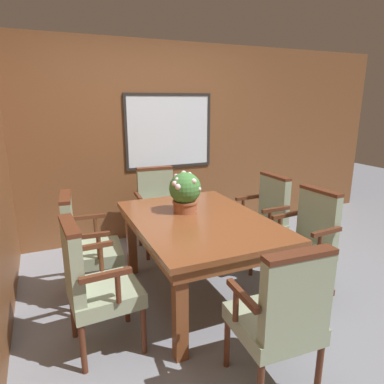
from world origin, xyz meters
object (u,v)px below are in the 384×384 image
(chair_right_far, at_px, (264,216))
(chair_left_far, at_px, (84,243))
(chair_head_far, at_px, (158,206))
(chair_head_near, at_px, (281,314))
(potted_plant, at_px, (185,191))
(chair_left_near, at_px, (93,281))
(chair_right_near, at_px, (307,238))
(dining_table, at_px, (199,229))

(chair_right_far, bearing_deg, chair_left_far, -92.45)
(chair_head_far, height_order, chair_head_near, same)
(chair_head_far, distance_m, potted_plant, 1.03)
(chair_head_far, bearing_deg, potted_plant, -88.70)
(chair_left_near, height_order, chair_head_near, same)
(chair_head_near, distance_m, chair_left_far, 1.80)
(chair_head_near, relative_size, chair_right_far, 1.00)
(chair_right_near, relative_size, chair_left_far, 1.00)
(dining_table, bearing_deg, chair_left_far, 158.15)
(dining_table, relative_size, chair_head_far, 1.59)
(chair_head_far, xyz_separation_m, chair_left_near, (-0.96, -1.50, 0.00))
(potted_plant, bearing_deg, dining_table, -80.13)
(chair_head_far, bearing_deg, dining_table, -86.36)
(dining_table, height_order, chair_left_far, chair_left_far)
(chair_right_near, bearing_deg, dining_table, -113.87)
(dining_table, bearing_deg, chair_head_far, 89.99)
(chair_head_near, bearing_deg, dining_table, -87.13)
(chair_left_near, distance_m, chair_head_near, 1.26)
(chair_head_far, relative_size, chair_head_near, 1.00)
(chair_head_far, xyz_separation_m, chair_right_far, (0.93, -0.82, 0.00))
(chair_left_near, relative_size, chair_head_near, 1.00)
(chair_head_near, xyz_separation_m, chair_left_far, (-0.93, 1.54, 0.00))
(dining_table, relative_size, chair_right_far, 1.59)
(dining_table, xyz_separation_m, chair_head_far, (0.00, 1.16, -0.12))
(potted_plant, bearing_deg, chair_right_far, 6.85)
(chair_right_far, bearing_deg, chair_head_near, -33.11)
(chair_head_near, distance_m, potted_plant, 1.45)
(chair_right_far, bearing_deg, potted_plant, -84.44)
(dining_table, bearing_deg, chair_right_far, 19.94)
(chair_head_near, bearing_deg, chair_right_near, -135.06)
(chair_left_far, bearing_deg, potted_plant, -94.57)
(chair_right_near, distance_m, chair_left_far, 1.99)
(chair_head_far, xyz_separation_m, chair_right_near, (0.93, -1.49, 0.00))
(potted_plant, bearing_deg, chair_left_near, -148.69)
(chair_head_far, bearing_deg, chair_right_near, -54.36)
(dining_table, height_order, chair_head_near, chair_head_near)
(chair_right_far, bearing_deg, chair_head_far, -132.86)
(dining_table, height_order, potted_plant, potted_plant)
(dining_table, xyz_separation_m, chair_right_far, (0.93, 0.34, -0.12))
(chair_head_far, distance_m, chair_right_near, 1.75)
(chair_head_near, height_order, potted_plant, potted_plant)
(chair_left_near, xyz_separation_m, chair_right_near, (1.89, 0.01, 0.00))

